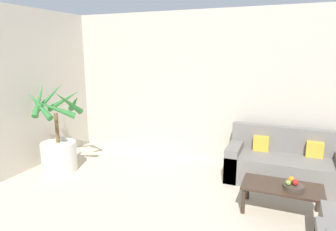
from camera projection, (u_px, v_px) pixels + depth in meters
name	position (u px, v px, depth m)	size (l,w,h in m)	color
wall_back	(261.00, 90.00, 5.03)	(8.78, 0.06, 2.70)	#BCB2A3
potted_palm	(58.00, 145.00, 5.02)	(0.88, 0.97, 1.50)	beige
sofa_loveseat	(285.00, 165.00, 4.61)	(1.74, 0.78, 0.82)	slate
coffee_table	(282.00, 189.00, 3.73)	(0.96, 0.50, 0.36)	#38281E
fruit_bowl	(294.00, 187.00, 3.63)	(0.25, 0.25, 0.05)	#42382D
apple_red	(295.00, 182.00, 3.61)	(0.08, 0.08, 0.08)	red
apple_green	(288.00, 183.00, 3.61)	(0.07, 0.07, 0.07)	olive
orange_fruit	(291.00, 179.00, 3.70)	(0.07, 0.07, 0.07)	orange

